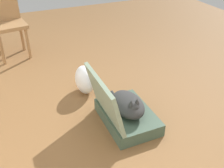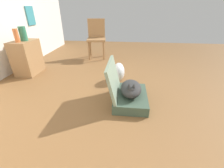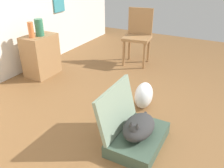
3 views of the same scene
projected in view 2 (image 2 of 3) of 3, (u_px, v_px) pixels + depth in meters
The scene contains 10 objects.
ground_plane at pixel (120, 91), 2.41m from camera, with size 7.68×7.68×0.00m, color brown.
suitcase_base at pixel (130, 98), 2.10m from camera, with size 0.66×0.45×0.13m, color #384C3D.
suitcase_lid at pixel (113, 78), 1.99m from camera, with size 0.66×0.45×0.04m, color gray.
cat at pixel (131, 88), 2.03m from camera, with size 0.52×0.28×0.22m.
plastic_bag_white at pixel (119, 72), 2.68m from camera, with size 0.32×0.21×0.33m, color silver.
side_table at pixel (27, 58), 2.92m from camera, with size 0.51×0.36×0.64m, color olive.
vase_tall at pixel (16, 36), 2.61m from camera, with size 0.08×0.08×0.23m, color #CC6B38.
vase_short at pixel (24, 36), 2.86m from camera, with size 0.08×0.08×0.14m, color #2D7051.
vase_round at pixel (23, 34), 2.72m from camera, with size 0.12×0.12×0.25m, color #2D7051.
chair at pixel (96, 37), 3.79m from camera, with size 0.47×0.50×0.95m.
Camera 2 is at (-2.10, -0.10, 1.20)m, focal length 24.03 mm.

